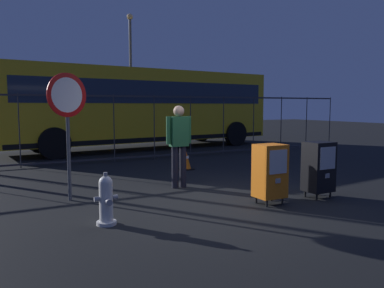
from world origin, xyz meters
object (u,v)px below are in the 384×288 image
street_light_far_left (131,66)px  newspaper_box_secondary (319,167)px  stop_sign (67,110)px  bus_near (142,105)px  pedestrian (179,141)px  newspaper_box_primary (270,171)px  fire_hydrant (106,200)px  traffic_cone (186,160)px

street_light_far_left → newspaper_box_secondary: bearing=-95.9°
stop_sign → bus_near: bearing=60.3°
pedestrian → bus_near: bus_near is taller
newspaper_box_secondary → stop_sign: 4.57m
pedestrian → bus_near: (1.95, 7.16, 0.76)m
newspaper_box_primary → bus_near: bearing=82.6°
street_light_far_left → stop_sign: bearing=-113.8°
fire_hydrant → newspaper_box_primary: size_ratio=0.73×
newspaper_box_secondary → fire_hydrant: bearing=176.3°
fire_hydrant → stop_sign: (-0.18, 1.66, 1.25)m
traffic_cone → bus_near: (0.82, 5.26, 1.45)m
bus_near → stop_sign: bearing=-125.2°
newspaper_box_primary → stop_sign: stop_sign is taller
fire_hydrant → newspaper_box_secondary: (3.83, -0.25, 0.22)m
newspaper_box_primary → newspaper_box_secondary: (1.07, -0.06, 0.00)m
stop_sign → traffic_cone: (3.31, 1.96, -1.34)m
fire_hydrant → bus_near: bearing=66.1°
bus_near → newspaper_box_secondary: bearing=-96.2°
stop_sign → traffic_cone: size_ratio=4.21×
newspaper_box_secondary → bus_near: bus_near is taller
pedestrian → fire_hydrant: bearing=-139.2°
pedestrian → street_light_far_left: bearing=74.9°
pedestrian → newspaper_box_secondary: bearing=-46.8°
newspaper_box_secondary → street_light_far_left: (1.50, 14.41, 3.17)m
stop_sign → bus_near: 8.32m
newspaper_box_secondary → traffic_cone: newspaper_box_secondary is taller
bus_near → street_light_far_left: bearing=69.7°
fire_hydrant → bus_near: (3.94, 8.88, 1.36)m
street_light_far_left → traffic_cone: bearing=-101.8°
newspaper_box_secondary → pedestrian: pedestrian is taller
traffic_cone → pedestrian: bearing=-120.8°
newspaper_box_primary → traffic_cone: newspaper_box_primary is taller
stop_sign → street_light_far_left: bearing=66.2°
bus_near → traffic_cone: bearing=-104.3°
newspaper_box_primary → stop_sign: bearing=147.9°
traffic_cone → bus_near: size_ratio=0.05×
fire_hydrant → stop_sign: bearing=96.3°
stop_sign → street_light_far_left: (5.52, 12.50, 2.14)m
newspaper_box_secondary → pedestrian: bearing=133.2°
newspaper_box_secondary → stop_sign: stop_sign is taller
newspaper_box_secondary → bus_near: 9.20m
newspaper_box_primary → stop_sign: size_ratio=0.46×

